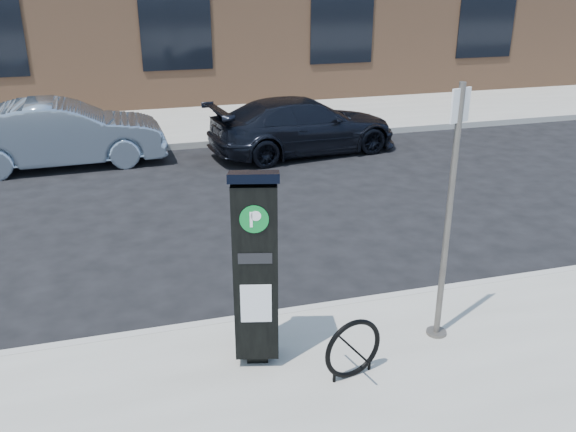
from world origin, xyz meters
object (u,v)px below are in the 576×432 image
object	(u,v)px
car_silver	(62,134)
parking_kiosk	(256,266)
sign_pole	(448,219)
car_dark	(304,126)
bike_rack	(353,349)

from	to	relation	value
car_silver	parking_kiosk	bearing A→B (deg)	-166.52
parking_kiosk	car_silver	size ratio (longest dim) A/B	0.49
sign_pole	car_silver	distance (m)	9.45
sign_pole	car_dark	size ratio (longest dim) A/B	0.64
car_silver	car_dark	distance (m)	5.26
sign_pole	bike_rack	bearing A→B (deg)	-177.80
sign_pole	car_dark	bearing A→B (deg)	65.00
parking_kiosk	bike_rack	size ratio (longest dim) A/B	3.24
parking_kiosk	bike_rack	distance (m)	1.26
parking_kiosk	sign_pole	xyz separation A→B (m)	(2.03, -0.11, 0.32)
sign_pole	car_silver	bearing A→B (deg)	98.98
bike_rack	car_dark	bearing A→B (deg)	63.35
bike_rack	car_silver	bearing A→B (deg)	97.12
sign_pole	car_silver	xyz separation A→B (m)	(-4.33, 8.35, -0.84)
car_dark	car_silver	bearing A→B (deg)	77.21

